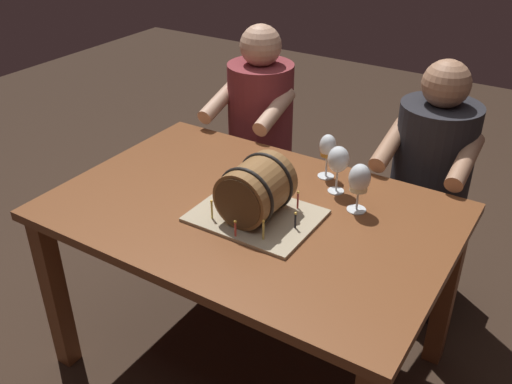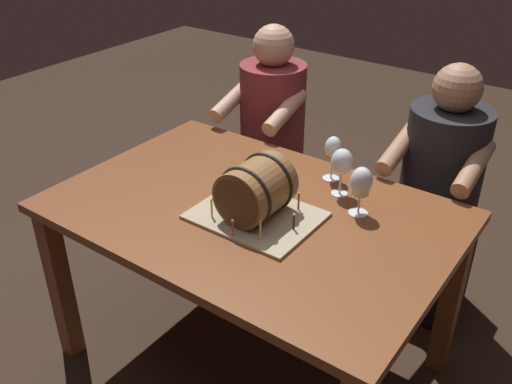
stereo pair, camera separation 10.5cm
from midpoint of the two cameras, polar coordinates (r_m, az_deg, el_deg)
name	(u,v)px [view 2 (the right image)]	position (r m, az deg, el deg)	size (l,w,h in m)	color
ground_plane	(252,357)	(2.47, 0.89, -16.30)	(8.00, 8.00, 0.00)	#332319
dining_table	(252,232)	(2.06, 1.03, -4.03)	(1.40, 0.94, 0.74)	brown
barrel_cake	(256,193)	(1.90, 1.58, -0.11)	(0.41, 0.32, 0.22)	tan
wine_glass_amber	(333,150)	(2.16, 9.14, 4.16)	(0.06, 0.06, 0.18)	white
wine_glass_white	(361,184)	(1.95, 12.04, 0.80)	(0.08, 0.08, 0.18)	white
wine_glass_empty	(342,163)	(2.05, 10.09, 2.90)	(0.08, 0.08, 0.18)	white
person_seated_left	(272,154)	(2.85, 2.63, 3.86)	(0.38, 0.47, 1.17)	#4C1B1E
person_seated_right	(435,206)	(2.55, 18.70, -1.40)	(0.37, 0.46, 1.15)	black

